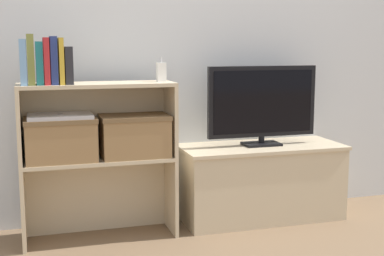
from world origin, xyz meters
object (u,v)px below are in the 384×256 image
Objects in this scene: book_olive at (31,60)px; tv_stand at (261,181)px; storage_basket_left at (61,137)px; book_teal at (39,63)px; laptop at (60,116)px; book_navy at (54,60)px; book_crimson at (46,61)px; book_mustard at (61,61)px; tv at (262,103)px; book_charcoal at (68,65)px; baby_monitor at (161,72)px; book_skyblue at (23,62)px; storage_basket_right at (135,134)px.

tv_stand is at bearing 4.15° from book_olive.
book_olive is 0.43m from storage_basket_left.
book_teal reaches higher than laptop.
tv_stand is 4.55× the size of book_teal.
book_navy reaches higher than book_teal.
book_crimson is 0.07m from book_mustard.
book_mustard is (-1.17, -0.09, 0.27)m from tv.
storage_basket_left is at bearing 180.00° from laptop.
book_olive is at bearing 180.00° from book_charcoal.
book_olive is 0.04m from book_teal.
book_teal is 0.40m from storage_basket_left.
book_olive is at bearing -171.85° from laptop.
book_teal is 0.65m from baby_monitor.
book_charcoal is at bearing -176.09° from baby_monitor.
book_mustard is 1.23× the size of book_charcoal.
tv is 2.69× the size of book_olive.
book_skyblue reaches higher than laptop.
book_crimson reaches higher than book_charcoal.
book_navy is at bearing 0.00° from book_teal.
book_skyblue is 0.97× the size of book_crimson.
tv_stand is at bearing 3.70° from storage_basket_left.
storage_basket_right is at bearing 3.20° from book_charcoal.
book_teal is at bearing -176.96° from baby_monitor.
book_olive reaches higher than tv.
book_crimson is 0.29m from laptop.
tv is 2.81× the size of book_navy.
book_navy reaches higher than book_crimson.
tv is 1.31m from book_teal.
book_skyblue is 0.69m from storage_basket_right.
book_olive reaches higher than storage_basket_right.
baby_monitor is at bearing -174.60° from tv.
storage_basket_left is at bearing -176.30° from tv_stand.
book_olive reaches higher than tv_stand.
storage_basket_left is (0.09, 0.02, -0.39)m from book_teal.
storage_basket_left is (-1.19, -0.08, 0.35)m from tv_stand.
storage_basket_left is at bearing 8.15° from book_olive.
book_olive reaches higher than laptop.
storage_basket_right reaches higher than tv_stand.
book_skyblue is at bearing -175.96° from tv_stand.
book_skyblue is 0.19m from book_mustard.
tv_stand is at bearing 4.68° from book_mustard.
book_skyblue is at bearing -180.00° from book_mustard.
book_skyblue is at bearing -180.00° from book_teal.
book_crimson is at bearing -161.52° from laptop.
book_skyblue is 0.69× the size of laptop.
laptop is (-0.39, 0.00, 0.11)m from storage_basket_right.
book_charcoal is at bearing -20.49° from storage_basket_left.
tv_stand is 4.18× the size of book_mustard.
book_olive is at bearing -171.85° from storage_basket_left.
tv is at bearing 4.21° from book_teal.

